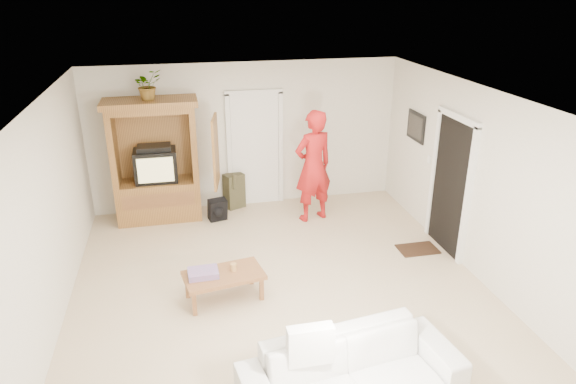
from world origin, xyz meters
The scene contains 19 objects.
floor centered at (0.00, 0.00, 0.00)m, with size 6.00×6.00×0.00m, color tan.
ceiling centered at (0.00, 0.00, 2.60)m, with size 6.00×6.00×0.00m, color white.
wall_back centered at (0.00, 3.00, 1.30)m, with size 5.50×5.50×0.00m, color silver.
wall_front centered at (0.00, -3.00, 1.30)m, with size 5.50×5.50×0.00m, color silver.
wall_left centered at (-2.75, 0.00, 1.30)m, with size 6.00×6.00×0.00m, color silver.
wall_right centered at (2.75, 0.00, 1.30)m, with size 6.00×6.00×0.00m, color silver.
armoire centered at (-1.58, 2.66, 0.91)m, with size 1.82×1.14×2.10m.
door_back centered at (0.15, 2.97, 1.02)m, with size 0.85×0.05×2.04m, color white.
doorway_right centered at (2.73, 0.60, 1.02)m, with size 0.05×0.90×2.04m, color black.
framed_picture centered at (2.73, 1.90, 1.60)m, with size 0.03×0.60×0.48m, color black.
doormat centered at (2.30, 0.60, 0.01)m, with size 0.60×0.40×0.02m, color #382316.
plant centered at (-1.60, 2.63, 2.34)m, with size 0.43×0.37×0.48m, color #4C7238.
man centered at (1.00, 2.06, 0.97)m, with size 0.71×0.46×1.94m, color #B11718.
sofa centered at (0.28, -2.10, 0.32)m, with size 2.17×0.85×0.63m, color silver.
coffee_table centered at (-0.76, -0.08, 0.33)m, with size 1.09×0.72×0.38m.
towel centered at (-1.02, -0.08, 0.42)m, with size 0.38×0.28×0.08m, color #C7426D.
candle centered at (-0.62, -0.03, 0.43)m, with size 0.08×0.08×0.10m, color tan.
backpack_black centered at (-0.63, 2.34, 0.19)m, with size 0.31×0.18×0.38m, color black, non-canonical shape.
backpack_olive centered at (-0.27, 2.85, 0.32)m, with size 0.34×0.25×0.64m, color #47442B, non-canonical shape.
Camera 1 is at (-1.18, -5.82, 3.85)m, focal length 32.00 mm.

